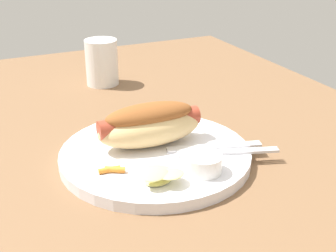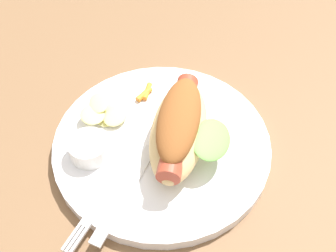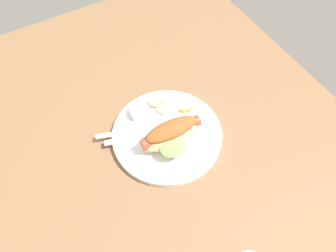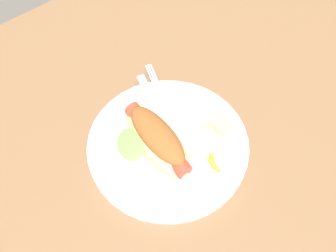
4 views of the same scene
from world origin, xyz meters
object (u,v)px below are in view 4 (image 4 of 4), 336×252
hot_dog (154,142)px  carrot_garnish (213,163)px  sauce_ramekin (194,102)px  plate (168,146)px  knife (153,104)px  fork (161,96)px  chips_pile (216,127)px

hot_dog → carrot_garnish: 10.05cm
hot_dog → sauce_ramekin: 11.46cm
plate → sauce_ramekin: 9.04cm
hot_dog → knife: bearing=-33.6°
fork → knife: bearing=125.2°
hot_dog → sauce_ramekin: hot_dog is taller
plate → carrot_garnish: bearing=114.0°
carrot_garnish → fork: bearing=-96.1°
sauce_ramekin → chips_pile: (0.22, 5.99, -0.23)cm
chips_pile → carrot_garnish: size_ratio=1.98×
chips_pile → hot_dog: bearing=-15.1°
plate → chips_pile: size_ratio=4.00×
plate → fork: bearing=-120.6°
sauce_ramekin → fork: (3.17, -5.28, -0.98)cm
fork → plate: bearing=168.4°
hot_dog → carrot_garnish: size_ratio=4.55×
plate → knife: knife is taller
fork → carrot_garnish: size_ratio=4.09×
fork → knife: 2.20cm
carrot_garnish → sauce_ramekin: bearing=-114.5°
fork → chips_pile: 11.67cm
hot_dog → knife: hot_dog is taller
plate → hot_dog: hot_dog is taller
carrot_garnish → hot_dog: bearing=-51.8°
knife → carrot_garnish: 15.37cm
sauce_ramekin → chips_pile: sauce_ramekin is taller
knife → carrot_garnish: size_ratio=4.02×
plate → hot_dog: 4.79cm
sauce_ramekin → fork: 6.23cm
fork → chips_pile: bearing=-146.4°
hot_dog → chips_pile: size_ratio=2.30×
sauce_ramekin → chips_pile: 6.00cm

